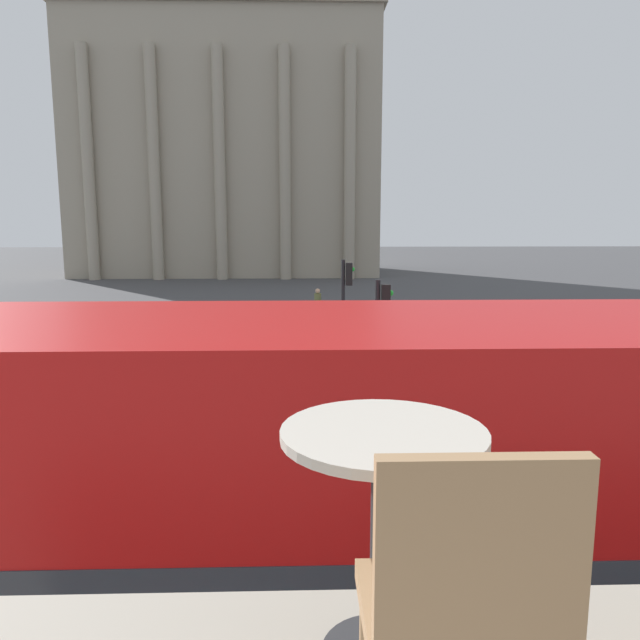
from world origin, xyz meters
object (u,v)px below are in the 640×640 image
object	(u,v)px
cafe_dining_table	(383,493)
pedestrian_olive	(318,304)
traffic_light_mid	(345,301)
pedestrian_black	(154,322)
car_navy	(379,338)
pedestrian_blue	(79,321)
double_decker_bus	(373,516)
traffic_light_near	(380,334)
cafe_chair_0	(462,616)
plaza_building_left	(228,149)
car_black	(484,324)

from	to	relation	value
cafe_dining_table	pedestrian_olive	distance (m)	27.04
traffic_light_mid	pedestrian_olive	xyz separation A→B (m)	(-0.62, 9.23, -1.43)
pedestrian_black	car_navy	bearing A→B (deg)	-12.78
pedestrian_blue	car_navy	bearing A→B (deg)	12.61
double_decker_bus	pedestrian_olive	bearing A→B (deg)	92.22
double_decker_bus	cafe_dining_table	world-z (taller)	cafe_dining_table
traffic_light_near	double_decker_bus	bearing A→B (deg)	-97.63
double_decker_bus	cafe_chair_0	xyz separation A→B (m)	(-0.33, -4.22, 1.93)
cafe_dining_table	traffic_light_mid	size ratio (longest dim) A/B	0.20
plaza_building_left	pedestrian_blue	xyz separation A→B (m)	(-2.37, -31.94, -9.79)
plaza_building_left	traffic_light_near	size ratio (longest dim) A/B	7.17
traffic_light_mid	traffic_light_near	bearing A→B (deg)	-85.29
traffic_light_mid	car_black	distance (m)	8.40
double_decker_bus	traffic_light_mid	bearing A→B (deg)	89.49
car_black	plaza_building_left	bearing A→B (deg)	68.42
pedestrian_black	plaza_building_left	bearing A→B (deg)	90.62
plaza_building_left	pedestrian_black	distance (m)	33.82
plaza_building_left	traffic_light_near	distance (m)	43.80
traffic_light_mid	car_navy	distance (m)	3.52
pedestrian_olive	plaza_building_left	bearing A→B (deg)	-96.37
cafe_dining_table	pedestrian_olive	world-z (taller)	cafe_dining_table
traffic_light_near	pedestrian_blue	distance (m)	14.77
traffic_light_mid	pedestrian_black	xyz separation A→B (m)	(-7.06, 4.56, -1.41)
plaza_building_left	pedestrian_black	world-z (taller)	plaza_building_left
cafe_dining_table	pedestrian_black	xyz separation A→B (m)	(-5.92, 22.17, -3.25)
traffic_light_near	pedestrian_black	xyz separation A→B (m)	(-7.50, 9.84, -1.35)
car_navy	double_decker_bus	bearing A→B (deg)	161.21
cafe_dining_table	car_navy	distance (m)	20.80
car_black	car_navy	world-z (taller)	same
traffic_light_mid	pedestrian_blue	distance (m)	11.34
traffic_light_mid	car_navy	xyz separation A→B (m)	(1.41, 2.71, -1.74)
cafe_dining_table	traffic_light_near	distance (m)	12.58
car_navy	pedestrian_black	world-z (taller)	pedestrian_black
cafe_chair_0	pedestrian_black	size ratio (longest dim) A/B	0.51
cafe_chair_0	traffic_light_mid	xyz separation A→B (m)	(1.05, 18.15, -1.82)
traffic_light_mid	pedestrian_blue	size ratio (longest dim) A/B	2.17
cafe_dining_table	traffic_light_near	bearing A→B (deg)	82.69
cafe_chair_0	pedestrian_blue	size ratio (longest dim) A/B	0.53
cafe_chair_0	car_black	bearing A→B (deg)	65.61
car_navy	pedestrian_blue	distance (m)	11.72
cafe_chair_0	traffic_light_mid	distance (m)	18.27
double_decker_bus	car_navy	xyz separation A→B (m)	(2.14, 16.64, -1.63)
pedestrian_olive	pedestrian_black	distance (m)	7.96
cafe_chair_0	pedestrian_black	distance (m)	23.71
car_black	traffic_light_near	bearing A→B (deg)	-162.83
car_navy	pedestrian_olive	size ratio (longest dim) A/B	2.40
traffic_light_near	pedestrian_black	world-z (taller)	traffic_light_near
double_decker_bus	car_navy	distance (m)	16.86
double_decker_bus	traffic_light_near	distance (m)	8.73
plaza_building_left	cafe_chair_0	bearing A→B (deg)	-83.11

